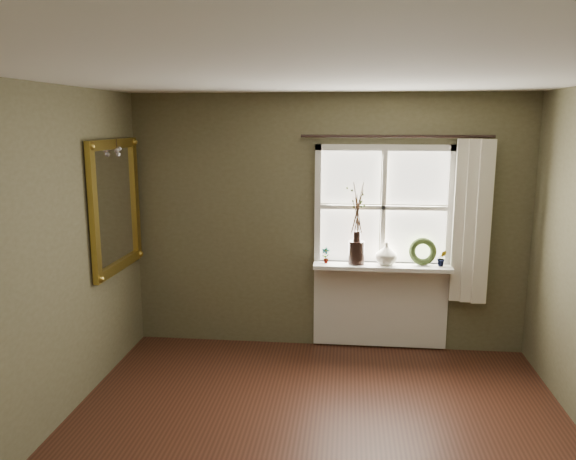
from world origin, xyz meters
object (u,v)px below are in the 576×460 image
(dark_jug, at_px, (356,253))
(wreath, at_px, (423,254))
(gilt_mirror, at_px, (116,205))
(cream_vase, at_px, (386,254))

(dark_jug, relative_size, wreath, 0.84)
(dark_jug, xyz_separation_m, gilt_mirror, (-2.26, -0.48, 0.51))
(gilt_mirror, bearing_deg, wreath, 10.17)
(cream_vase, distance_m, wreath, 0.36)
(dark_jug, distance_m, wreath, 0.65)
(dark_jug, relative_size, gilt_mirror, 0.19)
(cream_vase, bearing_deg, wreath, 6.38)
(dark_jug, bearing_deg, cream_vase, 0.00)
(cream_vase, bearing_deg, gilt_mirror, -169.31)
(dark_jug, relative_size, cream_vase, 1.04)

